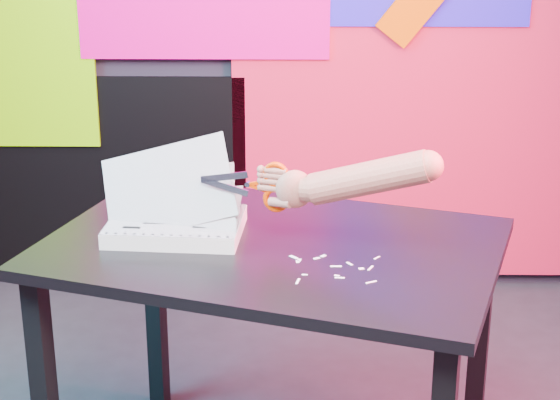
{
  "coord_description": "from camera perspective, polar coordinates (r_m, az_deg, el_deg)",
  "views": [
    {
      "loc": [
        0.09,
        -2.09,
        1.64
      ],
      "look_at": [
        0.06,
        0.07,
        0.87
      ],
      "focal_mm": 60.0,
      "sensor_mm": 36.0,
      "label": 1
    }
  ],
  "objects": [
    {
      "name": "room",
      "position": [
        2.12,
        -1.6,
        11.74
      ],
      "size": [
        3.01,
        3.01,
        2.71
      ],
      "color": "black",
      "rests_on": "ground"
    },
    {
      "name": "backdrop",
      "position": [
        3.62,
        0.38,
        8.73
      ],
      "size": [
        2.88,
        0.05,
        2.08
      ],
      "color": "red",
      "rests_on": "ground"
    },
    {
      "name": "work_table",
      "position": [
        2.39,
        -0.47,
        -4.78
      ],
      "size": [
        1.29,
        1.06,
        0.75
      ],
      "rotation": [
        0.0,
        0.0,
        -0.32
      ],
      "color": "black",
      "rests_on": "ground"
    },
    {
      "name": "printout_stack",
      "position": [
        2.41,
        -6.39,
        -1.47
      ],
      "size": [
        0.38,
        0.27,
        0.26
      ],
      "rotation": [
        0.0,
        0.0,
        -0.07
      ],
      "color": "silver",
      "rests_on": "work_table"
    },
    {
      "name": "scissors",
      "position": [
        2.32,
        -0.64,
        0.83
      ],
      "size": [
        0.23,
        0.08,
        0.13
      ],
      "rotation": [
        0.0,
        0.0,
        -0.3
      ],
      "color": "#A8ACC2",
      "rests_on": "printout_stack"
    },
    {
      "name": "hand_forearm",
      "position": [
        2.24,
        4.66,
        1.25
      ],
      "size": [
        0.43,
        0.17,
        0.18
      ],
      "rotation": [
        0.0,
        0.0,
        -0.3
      ],
      "color": "#9B604C",
      "rests_on": "work_table"
    },
    {
      "name": "paper_clippings",
      "position": [
        2.21,
        3.1,
        -4.08
      ],
      "size": [
        0.22,
        0.17,
        0.0
      ],
      "color": "white",
      "rests_on": "work_table"
    }
  ]
}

